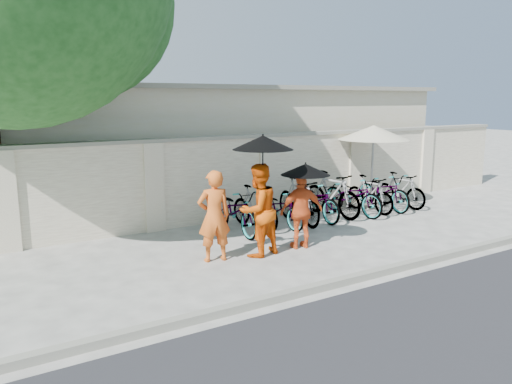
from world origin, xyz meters
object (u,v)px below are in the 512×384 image
monk_center (258,210)px  monk_right (301,211)px  monk_left (214,216)px  patio_umbrella (374,133)px

monk_center → monk_right: monk_center is taller
monk_left → monk_center: 0.87m
monk_right → patio_umbrella: size_ratio=0.67×
monk_left → patio_umbrella: bearing=-152.8°
monk_left → monk_center: bearing=179.6°
monk_center → monk_right: size_ratio=1.17×
monk_center → patio_umbrella: size_ratio=0.79×
patio_umbrella → monk_right: bearing=-152.7°
monk_left → monk_center: size_ratio=0.96×
monk_right → patio_umbrella: 4.54m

